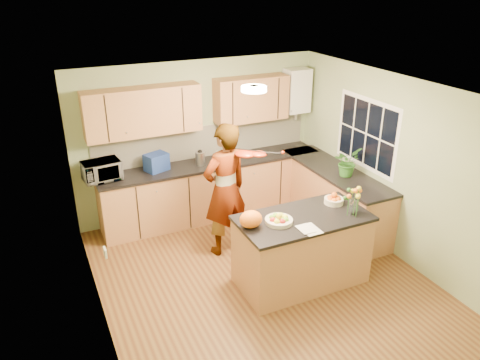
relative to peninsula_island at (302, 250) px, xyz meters
name	(u,v)px	position (x,y,z in m)	size (l,w,h in m)	color
floor	(262,279)	(-0.44, 0.24, -0.47)	(4.50, 4.50, 0.00)	#593119
ceiling	(266,91)	(-0.44, 0.24, 2.03)	(4.00, 4.50, 0.02)	white
wall_back	(199,139)	(-0.44, 2.49, 0.78)	(4.00, 0.02, 2.50)	gray
wall_front	(393,302)	(-0.44, -2.01, 0.78)	(4.00, 0.02, 2.50)	gray
wall_left	(94,228)	(-2.44, 0.24, 0.78)	(0.02, 4.50, 2.50)	gray
wall_right	(393,167)	(1.56, 0.24, 0.78)	(0.02, 4.50, 2.50)	gray
back_counter	(213,189)	(-0.34, 2.18, 0.00)	(3.64, 0.62, 0.94)	#A16940
right_counter	(334,197)	(1.26, 1.09, 0.00)	(0.62, 2.24, 0.94)	#A16940
splashback	(205,141)	(-0.34, 2.47, 0.73)	(3.60, 0.02, 0.52)	white
upper_cabinets	(190,106)	(-0.61, 2.32, 1.38)	(3.20, 0.34, 0.70)	#A16940
boiler	(297,91)	(1.26, 2.33, 1.42)	(0.40, 0.30, 0.86)	white
window_right	(366,134)	(1.56, 0.84, 1.08)	(0.01, 1.30, 1.05)	white
light_switch	(105,252)	(-2.42, -0.36, 0.83)	(0.02, 0.09, 0.09)	white
ceiling_lamp	(254,89)	(-0.44, 0.54, 1.99)	(0.30, 0.30, 0.07)	#FFEABF
peninsula_island	(302,250)	(0.00, 0.00, 0.00)	(1.65, 0.84, 0.95)	#A16940
fruit_dish	(279,219)	(-0.35, 0.00, 0.52)	(0.33, 0.33, 0.12)	beige
orange_bowl	(334,199)	(0.55, 0.15, 0.53)	(0.25, 0.25, 0.15)	beige
flower_vase	(355,192)	(0.60, -0.18, 0.77)	(0.24, 0.24, 0.45)	silver
orange_bag	(251,219)	(-0.70, 0.05, 0.57)	(0.27, 0.23, 0.21)	orange
papers	(310,229)	(-0.10, -0.30, 0.48)	(0.20, 0.27, 0.01)	silver
violinist	(225,190)	(-0.57, 1.10, 0.48)	(0.70, 0.46, 1.91)	#E1A18A
violin	(245,154)	(-0.37, 0.88, 1.06)	(0.67, 0.27, 0.13)	#570905
microwave	(102,171)	(-2.04, 2.20, 0.61)	(0.52, 0.35, 0.29)	white
blue_box	(156,162)	(-1.22, 2.22, 0.60)	(0.33, 0.24, 0.26)	navy
kettle	(200,158)	(-0.54, 2.16, 0.58)	(0.15, 0.15, 0.29)	#B0B0B4
jar_cream	(219,156)	(-0.21, 2.19, 0.54)	(0.10, 0.10, 0.15)	beige
jar_white	(232,154)	(0.01, 2.18, 0.55)	(0.11, 0.11, 0.17)	white
potted_plant	(347,162)	(1.26, 0.85, 0.68)	(0.38, 0.33, 0.42)	#2E6A23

